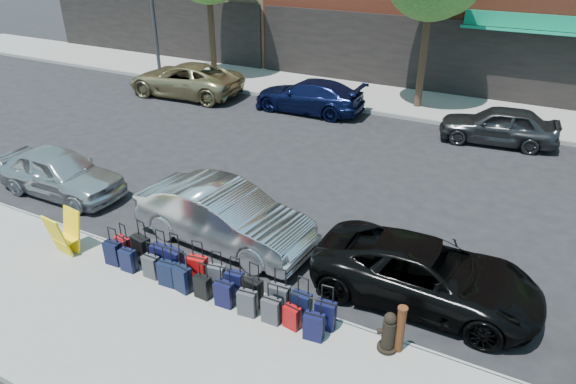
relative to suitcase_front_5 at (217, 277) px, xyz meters
The scene contains 36 objects.
ground 4.77m from the suitcase_front_5, 90.33° to the left, with size 120.00×120.00×0.00m, color black.
sidewalk_near 1.78m from the suitcase_front_5, 90.89° to the right, with size 60.00×4.00×0.15m, color gray.
sidewalk_far 14.76m from the suitcase_front_5, 90.11° to the left, with size 60.00×4.00×0.15m, color gray.
curb_near 0.45m from the suitcase_front_5, 95.66° to the left, with size 60.00×0.08×0.15m, color gray.
curb_far 12.74m from the suitcase_front_5, 90.12° to the left, with size 60.00×0.08×0.15m, color gray.
suitcase_front_0 2.53m from the suitcase_front_5, behind, with size 0.41×0.28×0.90m.
suitcase_front_1 2.05m from the suitcase_front_5, behind, with size 0.48×0.33×1.06m.
suitcase_front_2 1.49m from the suitcase_front_5, behind, with size 0.41×0.23×0.99m.
suitcase_front_3 1.08m from the suitcase_front_5, behind, with size 0.45×0.28×1.03m.
suitcase_front_4 0.47m from the suitcase_front_5, behind, with size 0.45×0.29×1.01m.
suitcase_front_5 is the anchor object (origin of this frame).
suitcase_front_6 0.47m from the suitcase_front_5, ahead, with size 0.40×0.24×0.91m.
suitcase_front_7 0.95m from the suitcase_front_5, ahead, with size 0.43×0.28×0.97m.
suitcase_front_8 1.54m from the suitcase_front_5, ahead, with size 0.43×0.25×1.00m.
suitcase_front_9 2.00m from the suitcase_front_5, ahead, with size 0.40×0.23×0.94m.
suitcase_front_10 2.53m from the suitcase_front_5, ahead, with size 0.41×0.24×0.94m.
suitcase_back_0 2.60m from the suitcase_front_5, behind, with size 0.39×0.24×0.92m.
suitcase_back_1 2.13m from the suitcase_front_5, 169.38° to the right, with size 0.36×0.21×0.86m.
suitcase_back_2 1.52m from the suitcase_front_5, 167.06° to the right, with size 0.36×0.21×0.85m.
suitcase_back_3 1.07m from the suitcase_front_5, 158.33° to the right, with size 0.40×0.25×0.91m.
suitcase_back_4 0.71m from the suitcase_front_5, 145.51° to the right, with size 0.43×0.29×0.94m.
suitcase_back_5 0.39m from the suitcase_front_5, 101.48° to the right, with size 0.35×0.21×0.81m.
suitcase_back_6 0.61m from the suitcase_front_5, 40.09° to the right, with size 0.38×0.23×0.90m.
suitcase_back_7 1.10m from the suitcase_front_5, 21.91° to the right, with size 0.39×0.25×0.88m.
suitcase_back_8 1.59m from the suitcase_front_5, 13.66° to the right, with size 0.37×0.22×0.87m.
suitcase_back_9 1.99m from the suitcase_front_5, ahead, with size 0.35×0.24×0.77m.
suitcase_back_10 2.49m from the suitcase_front_5, ahead, with size 0.39×0.25×0.88m.
fire_hydrant 3.77m from the suitcase_front_5, ahead, with size 0.42×0.37×0.82m.
bollard 3.96m from the suitcase_front_5, ahead, with size 0.18×0.18×0.98m.
display_rack 3.93m from the suitcase_front_5, behind, with size 0.64×0.70×1.03m.
car_near_0 6.87m from the suitcase_front_5, 165.47° to the left, with size 1.62×4.02×1.37m, color #BABDC1.
car_near_1 2.02m from the suitcase_front_5, 118.87° to the left, with size 1.59×4.57×1.50m, color silver.
car_near_2 4.37m from the suitcase_front_5, 25.39° to the left, with size 2.14×4.64×1.29m, color black.
car_far_0 14.77m from the suitcase_front_5, 130.28° to the left, with size 2.46×5.33×1.48m, color #9E8D61.
car_far_1 12.32m from the suitcase_front_5, 106.56° to the left, with size 1.90×4.67×1.36m, color #0C1338.
car_far_2 12.44m from the suitcase_front_5, 71.14° to the left, with size 1.62×4.02×1.37m, color #2E2E31.
Camera 1 is at (5.44, -11.81, 7.03)m, focal length 32.00 mm.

